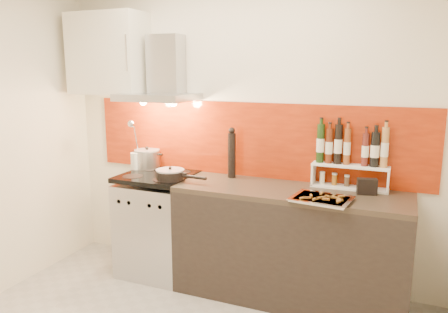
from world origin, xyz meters
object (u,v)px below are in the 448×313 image
at_px(range_stove, 159,225).
at_px(saute_pan, 171,174).
at_px(stock_pot, 147,159).
at_px(pepper_mill, 232,153).
at_px(baking_tray, 322,199).
at_px(counter, 289,244).

bearing_deg(range_stove, saute_pan, -28.77).
bearing_deg(stock_pot, pepper_mill, 0.18).
bearing_deg(baking_tray, stock_pot, 167.20).
distance_m(stock_pot, pepper_mill, 0.85).
bearing_deg(counter, pepper_mill, 162.45).
height_order(counter, pepper_mill, pepper_mill).
bearing_deg(pepper_mill, range_stove, -163.78).
bearing_deg(counter, baking_tray, -36.88).
bearing_deg(saute_pan, stock_pot, 144.86).
xyz_separation_m(stock_pot, baking_tray, (1.69, -0.38, -0.08)).
xyz_separation_m(range_stove, baking_tray, (1.48, -0.20, 0.47)).
bearing_deg(counter, stock_pot, 172.87).
relative_size(range_stove, stock_pot, 3.85).
xyz_separation_m(range_stove, saute_pan, (0.21, -0.11, 0.51)).
xyz_separation_m(pepper_mill, baking_tray, (0.84, -0.39, -0.19)).
bearing_deg(pepper_mill, baking_tray, -24.62).
bearing_deg(range_stove, stock_pot, 139.44).
bearing_deg(saute_pan, pepper_mill, 35.06).
relative_size(counter, saute_pan, 3.93).
distance_m(counter, pepper_mill, 0.89).
distance_m(counter, stock_pot, 1.52).
relative_size(counter, baking_tray, 4.05).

